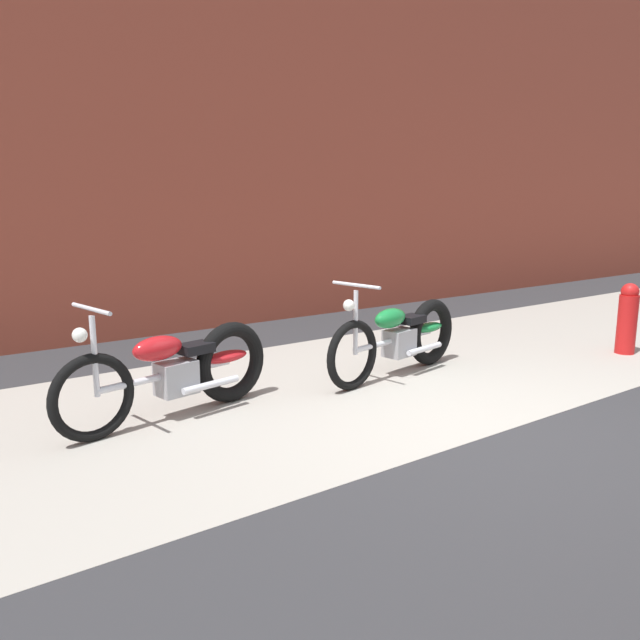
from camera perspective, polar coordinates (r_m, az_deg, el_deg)
The scene contains 6 objects.
ground_plane at distance 5.06m, azimuth 15.82°, elevation -10.16°, with size 80.00×80.00×0.00m, color #2D2D30.
sidewalk_slab at distance 6.23m, azimuth 3.19°, elevation -5.67°, with size 36.00×3.50×0.01m, color #9E998E.
brick_building_wall at distance 9.02m, azimuth -11.17°, elevation 19.14°, with size 36.00×0.50×6.18m, color brown.
motorcycle_red at distance 5.31m, azimuth -12.46°, elevation -4.47°, with size 1.99×0.65×1.03m.
motorcycle_green at distance 6.48m, azimuth 7.78°, elevation -1.48°, with size 1.99×0.64×1.03m.
fire_hydrant at distance 8.10m, azimuth 26.55°, elevation 0.15°, with size 0.22×0.22×0.84m.
Camera 1 is at (-3.73, -2.91, 1.80)m, focal length 34.61 mm.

